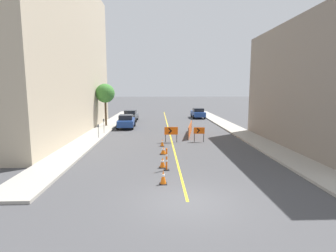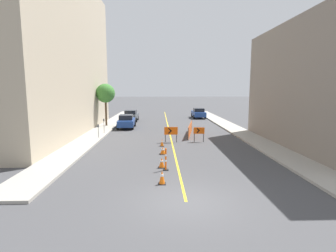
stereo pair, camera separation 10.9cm
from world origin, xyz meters
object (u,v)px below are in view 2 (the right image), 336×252
at_px(arrow_barricade_secondary, 199,131).
at_px(parking_meter_far_curb, 104,123).
at_px(traffic_cone_third, 163,150).
at_px(traffic_cone_second, 162,163).
at_px(parked_car_curb_far, 198,113).
at_px(street_tree_left_near, 105,93).
at_px(parked_car_curb_mid, 131,116).
at_px(parking_meter_near_curb, 98,128).
at_px(traffic_cone_fourth, 162,143).
at_px(delineator_post_front, 166,161).
at_px(traffic_cone_nearest, 162,177).
at_px(arrow_barricade_primary, 171,131).
at_px(parked_car_curb_near, 126,121).

relative_size(arrow_barricade_secondary, parking_meter_far_curb, 0.87).
bearing_deg(traffic_cone_third, parking_meter_far_curb, 125.04).
xyz_separation_m(traffic_cone_second, parked_car_curb_far, (6.10, 26.41, 0.50)).
bearing_deg(street_tree_left_near, parked_car_curb_mid, 66.54).
bearing_deg(parked_car_curb_far, traffic_cone_third, -105.04).
bearing_deg(parking_meter_near_curb, traffic_cone_third, -44.90).
distance_m(traffic_cone_third, parking_meter_near_curb, 8.29).
xyz_separation_m(traffic_cone_third, traffic_cone_fourth, (-0.04, 2.60, 0.03)).
relative_size(traffic_cone_second, traffic_cone_fourth, 1.01).
height_order(parking_meter_near_curb, street_tree_left_near, street_tree_left_near).
relative_size(delineator_post_front, parking_meter_far_curb, 0.88).
distance_m(parking_meter_near_curb, street_tree_left_near, 8.69).
bearing_deg(traffic_cone_nearest, arrow_barricade_primary, 84.98).
relative_size(delineator_post_front, parked_car_curb_far, 0.30).
bearing_deg(street_tree_left_near, traffic_cone_second, -68.88).
distance_m(traffic_cone_third, arrow_barricade_primary, 4.28).
bearing_deg(delineator_post_front, traffic_cone_third, 91.66).
bearing_deg(traffic_cone_third, parked_car_curb_far, 75.54).
xyz_separation_m(traffic_cone_nearest, parked_car_curb_far, (6.11, 29.10, 0.45)).
xyz_separation_m(arrow_barricade_secondary, parked_car_curb_mid, (-7.51, 15.25, -0.12)).
distance_m(delineator_post_front, arrow_barricade_primary, 7.90).
bearing_deg(arrow_barricade_primary, parked_car_curb_mid, 107.79).
relative_size(traffic_cone_second, arrow_barricade_primary, 0.45).
bearing_deg(traffic_cone_third, parked_car_curb_near, 107.96).
relative_size(arrow_barricade_secondary, parking_meter_near_curb, 1.02).
distance_m(traffic_cone_nearest, traffic_cone_second, 2.70).
height_order(parked_car_curb_mid, parking_meter_near_curb, parked_car_curb_mid).
relative_size(parked_car_curb_near, parking_meter_near_curb, 3.49).
relative_size(traffic_cone_fourth, street_tree_left_near, 0.12).
xyz_separation_m(traffic_cone_second, delineator_post_front, (0.22, -0.51, 0.26)).
height_order(traffic_cone_nearest, parking_meter_far_curb, parking_meter_far_curb).
bearing_deg(arrow_barricade_secondary, arrow_barricade_primary, -174.77).
xyz_separation_m(traffic_cone_nearest, parking_meter_far_curb, (-5.72, 14.23, 0.83)).
bearing_deg(arrow_barricade_secondary, parked_car_curb_far, 84.42).
distance_m(traffic_cone_nearest, arrow_barricade_primary, 10.10).
distance_m(delineator_post_front, arrow_barricade_secondary, 8.55).
height_order(arrow_barricade_primary, parked_car_curb_far, parked_car_curb_far).
height_order(arrow_barricade_secondary, parked_car_curb_mid, parked_car_curb_mid).
height_order(traffic_cone_third, traffic_cone_fourth, traffic_cone_fourth).
xyz_separation_m(traffic_cone_fourth, parked_car_curb_mid, (-4.27, 16.91, 0.50)).
bearing_deg(traffic_cone_nearest, traffic_cone_third, 88.78).
relative_size(delineator_post_front, parking_meter_near_curb, 1.03).
height_order(delineator_post_front, parking_meter_near_curb, parking_meter_near_curb).
bearing_deg(parking_meter_far_curb, arrow_barricade_secondary, -24.25).
bearing_deg(parked_car_curb_mid, traffic_cone_nearest, -78.52).
bearing_deg(traffic_cone_fourth, parked_car_curb_near, 111.98).
xyz_separation_m(traffic_cone_third, arrow_barricade_secondary, (3.20, 4.26, 0.65)).
height_order(traffic_cone_second, arrow_barricade_secondary, arrow_barricade_secondary).
bearing_deg(traffic_cone_nearest, street_tree_left_near, 108.42).
height_order(parked_car_curb_near, street_tree_left_near, street_tree_left_near).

